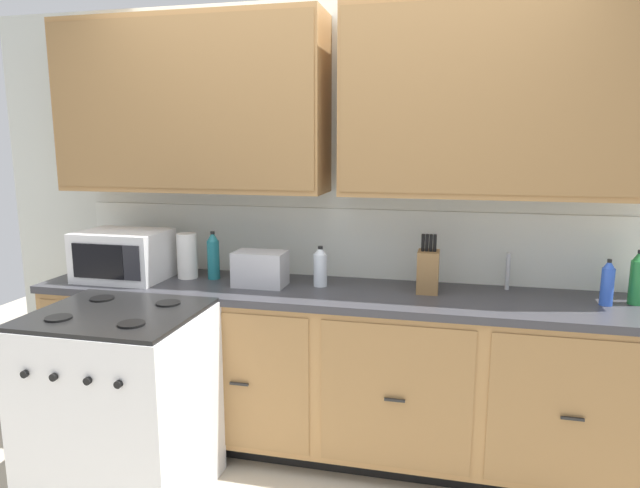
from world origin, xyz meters
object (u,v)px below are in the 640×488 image
microwave (123,255)px  bottle_teal (213,256)px  knife_block (428,271)px  toaster (260,269)px  stove_range (122,406)px  paper_towel_roll (187,256)px  bottle_green (638,278)px  bottle_blue (608,283)px  bottle_clear (320,267)px

microwave → bottle_teal: microwave is taller
knife_block → toaster: bearing=-175.4°
stove_range → microwave: (-0.32, 0.58, 0.60)m
knife_block → paper_towel_roll: knife_block is taller
paper_towel_roll → bottle_green: bearing=0.1°
toaster → bottle_blue: bearing=0.9°
microwave → paper_towel_roll: bearing=18.8°
bottle_green → bottle_blue: bearing=-160.7°
microwave → knife_block: 1.71m
stove_range → bottle_green: 2.55m
knife_block → bottle_clear: (-0.58, -0.01, -0.01)m
toaster → bottle_blue: size_ratio=1.24×
knife_block → paper_towel_roll: 1.37m
stove_range → paper_towel_roll: 0.92m
toaster → knife_block: knife_block is taller
bottle_clear → bottle_blue: bearing=-1.5°
stove_range → bottle_green: size_ratio=3.55×
microwave → paper_towel_roll: size_ratio=1.85×
stove_range → bottle_teal: bottle_teal is taller
bottle_green → microwave: bearing=-177.5°
microwave → bottle_blue: microwave is taller
toaster → bottle_blue: 1.75m
knife_block → bottle_green: (1.00, 0.01, 0.02)m
stove_range → knife_block: (1.39, 0.69, 0.58)m
toaster → paper_towel_roll: 0.48m
stove_range → bottle_green: bottle_green is taller
paper_towel_roll → bottle_teal: bearing=4.1°
stove_range → paper_towel_roll: size_ratio=3.65×
stove_range → microwave: size_ratio=1.98×
bottle_teal → bottle_clear: (0.64, -0.02, -0.03)m
microwave → paper_towel_roll: 0.36m
paper_towel_roll → bottle_teal: (0.16, 0.01, 0.01)m
knife_block → paper_towel_roll: (-1.37, 0.00, 0.01)m
toaster → bottle_green: (1.89, 0.08, 0.04)m
toaster → bottle_teal: size_ratio=1.01×
stove_range → microwave: 0.90m
bottle_clear → knife_block: bearing=0.5°
microwave → knife_block: size_ratio=1.55×
paper_towel_roll → bottle_teal: size_ratio=0.94×
bottle_blue → bottle_teal: bottle_teal is taller
toaster → bottle_green: 1.90m
toaster → bottle_clear: 0.33m
bottle_teal → stove_range: bearing=-104.0°
microwave → bottle_green: bearing=2.5°
stove_range → toaster: size_ratio=3.39×
bottle_green → bottle_teal: 2.21m
toaster → bottle_clear: bottle_clear is taller
stove_range → toaster: 0.97m
stove_range → bottle_clear: size_ratio=4.28×
bottle_green → toaster: bearing=-177.6°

